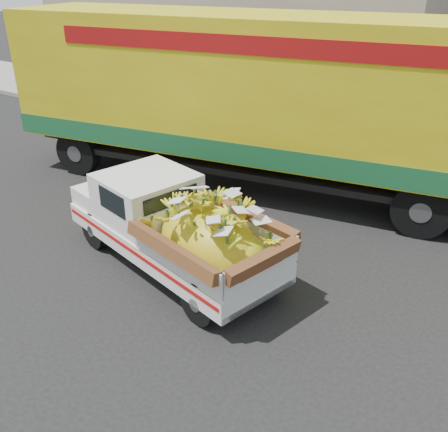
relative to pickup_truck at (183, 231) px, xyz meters
The scene contains 6 objects.
ground 0.95m from the pickup_truck, 160.56° to the left, with size 100.00×100.00×0.00m, color black.
curb 6.40m from the pickup_truck, 94.40° to the left, with size 60.00×0.25×0.15m, color gray.
sidewalk 8.49m from the pickup_truck, 93.31° to the left, with size 60.00×4.00×0.14m, color gray.
building_left 16.75m from the pickup_truck, 120.62° to the left, with size 18.00×6.00×5.00m, color gray.
pickup_truck is the anchor object (origin of this frame).
semi_trailer 4.17m from the pickup_truck, 99.77° to the left, with size 12.08×4.55×3.80m.
Camera 1 is at (5.04, -5.73, 4.68)m, focal length 40.00 mm.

